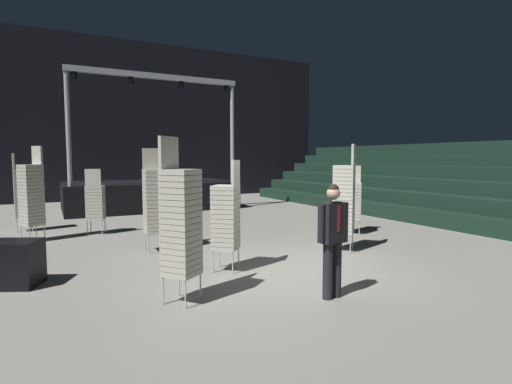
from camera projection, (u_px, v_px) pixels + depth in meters
ground_plane at (280, 274)px, 7.38m from camera, size 22.00×30.00×0.10m
arena_end_wall at (129, 121)px, 20.30m from camera, size 22.00×0.30×8.00m
bleacher_bank_right at (509, 182)px, 12.18m from camera, size 4.50×24.00×2.70m
stage_riser at (150, 193)px, 16.60m from camera, size 6.65×3.60×5.23m
man_with_tie at (333, 234)px, 5.88m from camera, size 0.57×0.28×1.71m
chair_stack_front_left at (154, 200)px, 8.87m from camera, size 0.45×0.45×2.31m
chair_stack_front_right at (181, 221)px, 5.68m from camera, size 0.62×0.62×2.39m
chair_stack_mid_left at (226, 216)px, 7.32m from camera, size 0.62×0.62×2.05m
chair_stack_mid_right at (95, 201)px, 10.94m from camera, size 0.56×0.56×1.79m
chair_stack_mid_centre at (23, 193)px, 11.32m from camera, size 0.48×0.48×2.22m
chair_stack_rear_left at (31, 194)px, 9.93m from camera, size 0.60×0.60×2.39m
chair_stack_rear_right at (344, 198)px, 8.89m from camera, size 0.62×0.62×2.39m
chair_stack_rear_centre at (353, 200)px, 10.98m from camera, size 0.62×0.62×1.88m
equipment_road_case at (10, 264)px, 6.47m from camera, size 1.07×0.93×0.75m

